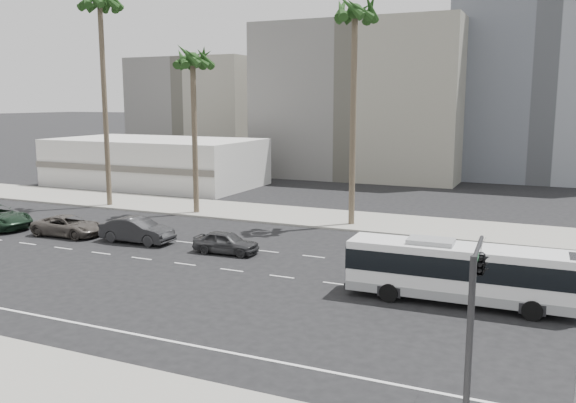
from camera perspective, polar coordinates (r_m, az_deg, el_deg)
The scene contains 15 objects.
ground at distance 30.63m, azimuth 4.56°, elevation -7.77°, with size 700.00×700.00×0.00m, color black.
sidewalk_north at distance 45.09m, azimuth 11.19°, elevation -2.19°, with size 120.00×7.00×0.15m, color gray.
commercial_low at distance 67.01m, azimuth -12.39°, elevation 3.67°, with size 22.00×12.16×5.00m.
midrise_beige_west at distance 75.77m, azimuth 7.56°, elevation 9.39°, with size 24.00×18.00×18.00m, color slate.
midrise_gray_center at distance 79.71m, azimuth 23.36°, elevation 11.58°, with size 20.00×20.00×26.00m, color slate.
midrise_beige_far at distance 91.10m, azimuth -7.56°, elevation 8.46°, with size 18.00×16.00×15.00m, color slate.
civic_tower at distance 279.43m, azimuth 22.36°, elevation 14.96°, with size 42.00×42.00×129.00m.
city_bus at distance 28.44m, azimuth 15.83°, elevation -6.32°, with size 10.05×2.47×2.87m.
car_a at distance 36.48m, azimuth -5.88°, elevation -3.85°, with size 4.01×1.61×1.37m, color #323234.
car_b at distance 40.21m, azimuth -14.07°, elevation -2.64°, with size 4.94×1.72×1.63m, color black.
car_c at distance 43.56m, azimuth -20.05°, elevation -2.17°, with size 5.00×2.31×1.39m, color #4B453F.
traffic_signal at distance 18.67m, azimuth 17.66°, elevation -5.72°, with size 2.39×3.15×5.20m.
palm_near at distance 44.05m, azimuth 6.34°, elevation 17.00°, with size 4.87×4.87×16.41m.
palm_mid at distance 48.73m, azimuth -9.00°, elevation 12.83°, with size 4.30×4.30×13.32m.
palm_far at distance 54.43m, azimuth -17.36°, elevation 17.24°, with size 5.38×5.38×18.48m.
Camera 1 is at (9.70, -27.59, 9.10)m, focal length 37.62 mm.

